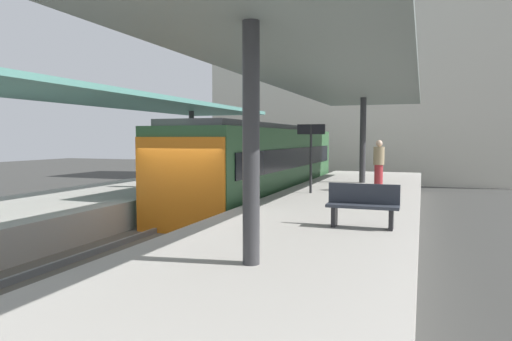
{
  "coord_description": "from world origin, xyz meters",
  "views": [
    {
      "loc": [
        6.03,
        -10.85,
        2.77
      ],
      "look_at": [
        0.54,
        4.29,
        1.63
      ],
      "focal_mm": 32.22,
      "sensor_mm": 36.0,
      "label": 1
    }
  ],
  "objects_px": {
    "platform_bench": "(363,204)",
    "passenger_near_bench": "(157,163)",
    "platform_sign": "(311,143)",
    "commuter_train": "(263,164)",
    "passenger_mid_platform": "(379,165)"
  },
  "relations": [
    {
      "from": "platform_sign",
      "to": "passenger_mid_platform",
      "type": "xyz_separation_m",
      "value": [
        2.0,
        1.32,
        -0.74
      ]
    },
    {
      "from": "passenger_mid_platform",
      "to": "platform_bench",
      "type": "bearing_deg",
      "value": -87.6
    },
    {
      "from": "platform_sign",
      "to": "platform_bench",
      "type": "bearing_deg",
      "value": -66.47
    },
    {
      "from": "commuter_train",
      "to": "passenger_mid_platform",
      "type": "xyz_separation_m",
      "value": [
        4.67,
        -1.69,
        0.16
      ]
    },
    {
      "from": "platform_sign",
      "to": "passenger_mid_platform",
      "type": "bearing_deg",
      "value": 33.36
    },
    {
      "from": "commuter_train",
      "to": "passenger_mid_platform",
      "type": "height_order",
      "value": "commuter_train"
    },
    {
      "from": "passenger_mid_platform",
      "to": "commuter_train",
      "type": "bearing_deg",
      "value": 160.16
    },
    {
      "from": "passenger_near_bench",
      "to": "platform_sign",
      "type": "bearing_deg",
      "value": 1.89
    },
    {
      "from": "platform_sign",
      "to": "passenger_near_bench",
      "type": "distance_m",
      "value": 5.66
    },
    {
      "from": "platform_bench",
      "to": "passenger_near_bench",
      "type": "relative_size",
      "value": 0.83
    },
    {
      "from": "commuter_train",
      "to": "passenger_near_bench",
      "type": "relative_size",
      "value": 8.02
    },
    {
      "from": "platform_bench",
      "to": "platform_sign",
      "type": "distance_m",
      "value": 5.82
    },
    {
      "from": "platform_bench",
      "to": "passenger_near_bench",
      "type": "distance_m",
      "value": 9.36
    },
    {
      "from": "platform_bench",
      "to": "platform_sign",
      "type": "relative_size",
      "value": 0.63
    },
    {
      "from": "passenger_near_bench",
      "to": "platform_bench",
      "type": "bearing_deg",
      "value": -32.6
    }
  ]
}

